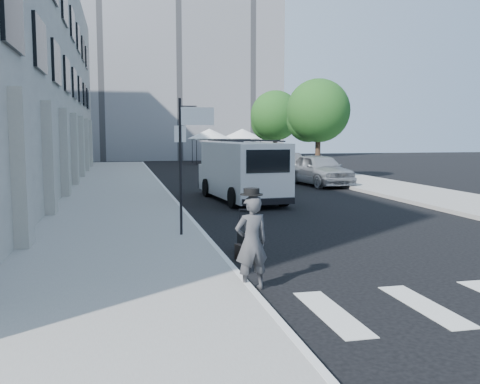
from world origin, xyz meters
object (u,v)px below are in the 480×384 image
suitcase (242,241)px  parked_car_c (249,159)px  businessman (251,243)px  briefcase (242,253)px  parked_car_b (289,164)px  cargo_van (242,171)px  parked_car_a (319,170)px

suitcase → parked_car_c: (7.46, 29.66, 0.50)m
businessman → parked_car_c: bearing=-114.3°
briefcase → businessman: bearing=-114.6°
suitcase → parked_car_b: (8.18, 21.75, 0.47)m
businessman → parked_car_c: size_ratio=0.32×
cargo_van → parked_car_b: size_ratio=1.45×
cargo_van → businessman: bearing=-107.6°
businessman → suitcase: (0.52, 2.96, -0.58)m
cargo_van → parked_car_c: 20.89m
parked_car_c → cargo_van: bearing=-97.0°
businessman → parked_car_c: (7.98, 32.62, -0.08)m
businessman → suitcase: bearing=-110.6°
suitcase → cargo_van: bearing=94.3°
businessman → parked_car_b: (8.70, 24.71, -0.11)m
suitcase → parked_car_a: bearing=79.9°
briefcase → parked_car_b: 24.06m
businessman → parked_car_b: size_ratio=0.38×
parked_car_a → briefcase: bearing=-123.2°
suitcase → parked_car_b: size_ratio=0.22×
businessman → parked_car_b: 26.20m
suitcase → cargo_van: size_ratio=0.15×
cargo_van → parked_car_b: cargo_van is taller
cargo_van → parked_car_c: (5.30, 20.20, -0.47)m
parked_car_b → cargo_van: bearing=-112.1°
businessman → parked_car_a: bearing=-125.2°
cargo_van → parked_car_a: 7.69m
parked_car_a → parked_car_b: (0.53, 6.93, -0.11)m
briefcase → cargo_van: 10.58m
briefcase → suitcase: (0.20, 0.80, 0.10)m
briefcase → parked_car_c: parked_car_c is taller
parked_car_a → parked_car_c: 14.83m
businessman → parked_car_b: bearing=-119.9°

